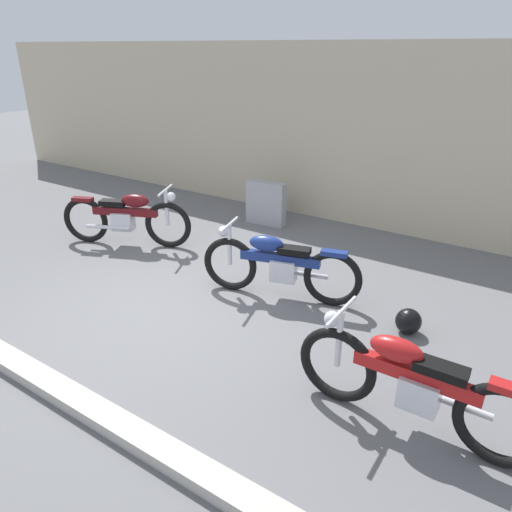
% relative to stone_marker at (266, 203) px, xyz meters
% --- Properties ---
extents(ground_plane, '(40.00, 40.00, 0.00)m').
position_rel_stone_marker_xyz_m(ground_plane, '(0.61, -3.36, -0.39)').
color(ground_plane, slate).
extents(building_wall, '(18.00, 0.30, 3.10)m').
position_rel_stone_marker_xyz_m(building_wall, '(0.61, 1.02, 1.16)').
color(building_wall, beige).
rests_on(building_wall, ground_plane).
extents(curb_strip, '(18.00, 0.24, 0.12)m').
position_rel_stone_marker_xyz_m(curb_strip, '(0.61, -5.04, -0.33)').
color(curb_strip, '#B7B2A8').
rests_on(curb_strip, ground_plane).
extents(stone_marker, '(0.75, 0.26, 0.79)m').
position_rel_stone_marker_xyz_m(stone_marker, '(0.00, 0.00, 0.00)').
color(stone_marker, '#9E9EA3').
rests_on(stone_marker, ground_plane).
extents(helmet, '(0.29, 0.29, 0.29)m').
position_rel_stone_marker_xyz_m(helmet, '(3.31, -2.16, -0.25)').
color(helmet, black).
rests_on(helmet, ground_plane).
extents(motorcycle_maroon, '(2.02, 1.07, 0.98)m').
position_rel_stone_marker_xyz_m(motorcycle_maroon, '(-1.33, -2.09, 0.08)').
color(motorcycle_maroon, black).
rests_on(motorcycle_maroon, ground_plane).
extents(motorcycle_blue, '(2.04, 0.79, 0.94)m').
position_rel_stone_marker_xyz_m(motorcycle_blue, '(1.64, -2.25, 0.06)').
color(motorcycle_blue, black).
rests_on(motorcycle_blue, ground_plane).
extents(motorcycle_red, '(2.11, 0.59, 0.95)m').
position_rel_stone_marker_xyz_m(motorcycle_red, '(3.77, -3.63, 0.06)').
color(motorcycle_red, black).
rests_on(motorcycle_red, ground_plane).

